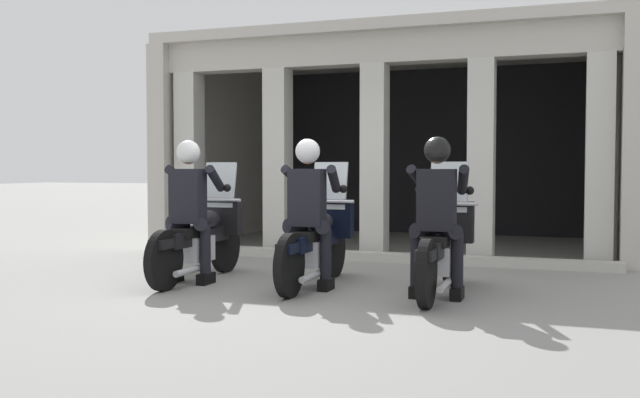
% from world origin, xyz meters
% --- Properties ---
extents(ground_plane, '(80.00, 80.00, 0.00)m').
position_xyz_m(ground_plane, '(0.00, 3.00, 0.00)').
color(ground_plane, gray).
extents(station_building, '(7.13, 4.52, 3.36)m').
position_xyz_m(station_building, '(-0.05, 4.80, 2.04)').
color(station_building, black).
rests_on(station_building, ground).
extents(kerb_strip, '(6.63, 0.24, 0.12)m').
position_xyz_m(kerb_strip, '(-0.05, 2.13, 0.06)').
color(kerb_strip, '#B7B5AD').
rests_on(kerb_strip, ground).
extents(motorcycle_left, '(0.62, 2.04, 1.35)m').
position_xyz_m(motorcycle_left, '(-1.37, -0.07, 0.50)').
color(motorcycle_left, black).
rests_on(motorcycle_left, ground).
extents(police_officer_left, '(0.63, 0.61, 1.58)m').
position_xyz_m(police_officer_left, '(-1.38, -0.35, 0.94)').
color(police_officer_left, black).
rests_on(police_officer_left, ground).
extents(motorcycle_center, '(0.62, 2.04, 1.35)m').
position_xyz_m(motorcycle_center, '(0.00, 0.00, 0.50)').
color(motorcycle_center, black).
rests_on(motorcycle_center, ground).
extents(police_officer_center, '(0.63, 0.61, 1.58)m').
position_xyz_m(police_officer_center, '(0.00, -0.28, 0.94)').
color(police_officer_center, black).
rests_on(police_officer_center, ground).
extents(motorcycle_right, '(0.62, 2.04, 1.35)m').
position_xyz_m(motorcycle_right, '(1.38, -0.08, 0.50)').
color(motorcycle_right, black).
rests_on(motorcycle_right, ground).
extents(police_officer_right, '(0.63, 0.61, 1.58)m').
position_xyz_m(police_officer_right, '(1.38, -0.37, 0.94)').
color(police_officer_right, black).
rests_on(police_officer_right, ground).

